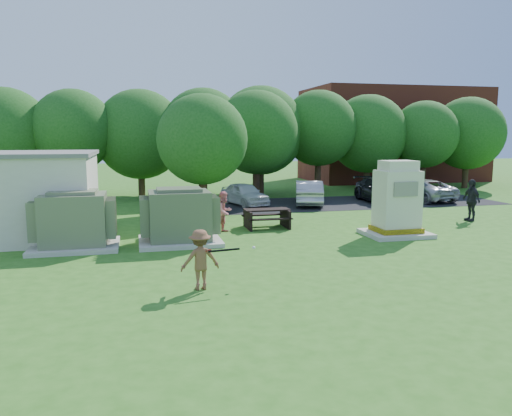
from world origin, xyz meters
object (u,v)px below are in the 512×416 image
object	(u,v)px
car_silver_b	(421,190)
car_white	(244,194)
batter	(200,260)
person_at_picnic	(224,212)
transformer_left	(74,221)
car_silver_a	(309,193)
generator_cabinet	(397,203)
transformer_right	(180,217)
picnic_table	(267,216)
person_by_generator	(412,208)
person_walking_right	(471,200)
car_dark	(380,190)

from	to	relation	value
car_silver_b	car_white	bearing A→B (deg)	-11.23
batter	person_at_picnic	size ratio (longest dim) A/B	0.93
person_at_picnic	transformer_left	bearing A→B (deg)	156.43
car_silver_a	transformer_left	bearing A→B (deg)	53.67
generator_cabinet	person_at_picnic	size ratio (longest dim) A/B	1.76
transformer_left	transformer_right	bearing A→B (deg)	0.00
car_silver_b	picnic_table	bearing A→B (deg)	21.62
generator_cabinet	car_white	distance (m)	10.86
car_white	car_silver_b	world-z (taller)	car_silver_b
person_by_generator	car_white	distance (m)	10.66
car_silver_a	person_walking_right	bearing A→B (deg)	146.00
batter	person_by_generator	bearing A→B (deg)	-154.36
person_by_generator	person_at_picnic	distance (m)	7.85
person_by_generator	person_at_picnic	size ratio (longest dim) A/B	1.12
transformer_right	picnic_table	bearing A→B (deg)	29.51
car_white	car_silver_b	xyz separation A→B (m)	(10.98, -0.52, 0.01)
transformer_right	car_silver_b	xyz separation A→B (m)	(15.48, 8.93, -0.31)
transformer_right	person_at_picnic	distance (m)	2.58
generator_cabinet	picnic_table	size ratio (longest dim) A/B	1.54
person_walking_right	car_silver_a	distance (m)	8.90
generator_cabinet	car_dark	bearing A→B (deg)	66.09
transformer_left	transformer_right	size ratio (longest dim) A/B	1.00
transformer_right	car_silver_a	bearing A→B (deg)	46.86
person_walking_right	car_silver_b	bearing A→B (deg)	166.40
generator_cabinet	car_silver_a	size ratio (longest dim) A/B	0.70
transformer_left	person_walking_right	bearing A→B (deg)	5.68
generator_cabinet	person_by_generator	xyz separation A→B (m)	(1.13, 0.74, -0.36)
car_white	transformer_right	bearing A→B (deg)	-132.45
person_at_picnic	picnic_table	bearing A→B (deg)	-24.06
person_by_generator	person_at_picnic	world-z (taller)	person_by_generator
picnic_table	car_white	distance (m)	7.25
transformer_left	car_white	xyz separation A→B (m)	(8.20, 9.45, -0.33)
picnic_table	car_silver_b	bearing A→B (deg)	30.12
transformer_right	car_silver_a	xyz separation A→B (m)	(8.14, 8.68, -0.26)
person_walking_right	car_dark	size ratio (longest dim) A/B	0.40
transformer_left	car_dark	xyz separation A→B (m)	(16.38, 8.74, -0.25)
car_dark	car_silver_b	distance (m)	2.81
person_walking_right	transformer_left	bearing A→B (deg)	-83.91
person_walking_right	person_by_generator	bearing A→B (deg)	-67.91
picnic_table	car_dark	xyz separation A→B (m)	(8.75, 6.51, 0.20)
person_at_picnic	car_dark	size ratio (longest dim) A/B	0.34
transformer_left	person_by_generator	world-z (taller)	transformer_left
picnic_table	car_dark	world-z (taller)	car_dark
person_by_generator	car_silver_a	bearing A→B (deg)	-73.51
transformer_left	generator_cabinet	xyz separation A→B (m)	(12.24, -0.61, 0.34)
car_dark	generator_cabinet	bearing A→B (deg)	-108.65
person_at_picnic	car_dark	bearing A→B (deg)	-6.54
person_at_picnic	person_walking_right	world-z (taller)	person_walking_right
person_walking_right	car_dark	distance (m)	7.08
batter	person_walking_right	distance (m)	15.58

